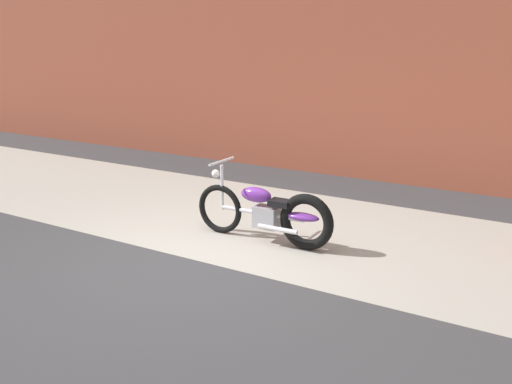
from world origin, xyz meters
The scene contains 4 objects.
ground_plane centered at (0.00, 0.00, 0.00)m, with size 80.00×80.00×0.00m, color #38383A.
sidewalk_slab centered at (0.00, 1.75, 0.00)m, with size 36.00×3.50×0.01m, color #9E998E.
brick_building_wall centered at (0.00, 5.20, 2.27)m, with size 36.00×0.50×4.53m, color brown.
motorcycle_purple centered at (0.47, 1.02, 0.40)m, with size 2.01×0.58×1.03m.
Camera 1 is at (3.95, -5.06, 2.58)m, focal length 39.77 mm.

